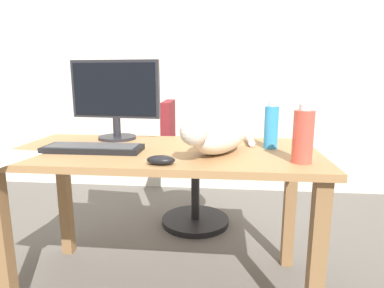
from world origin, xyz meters
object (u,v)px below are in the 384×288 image
object	(u,v)px
cat	(217,136)
water_bottle	(303,136)
keyboard	(93,148)
spray_bottle	(271,127)
office_chair	(188,174)
monitor	(115,97)
computer_mouse	(161,160)

from	to	relation	value
cat	water_bottle	world-z (taller)	water_bottle
keyboard	cat	size ratio (longest dim) A/B	0.79
cat	spray_bottle	distance (m)	0.29
water_bottle	spray_bottle	bearing A→B (deg)	108.95
office_chair	monitor	size ratio (longest dim) A/B	1.84
office_chair	monitor	world-z (taller)	monitor
cat	keyboard	bearing A→B (deg)	-179.61
monitor	spray_bottle	distance (m)	0.81
keyboard	cat	world-z (taller)	cat
cat	computer_mouse	world-z (taller)	cat
computer_mouse	water_bottle	world-z (taller)	water_bottle
office_chair	spray_bottle	size ratio (longest dim) A/B	4.01
computer_mouse	water_bottle	size ratio (longest dim) A/B	0.48
office_chair	water_bottle	world-z (taller)	water_bottle
monitor	computer_mouse	size ratio (longest dim) A/B	4.37
office_chair	keyboard	xyz separation A→B (m)	(-0.34, -0.82, 0.36)
office_chair	computer_mouse	bearing A→B (deg)	-89.36
monitor	water_bottle	distance (m)	0.97
monitor	keyboard	xyz separation A→B (m)	(-0.01, -0.30, -0.21)
office_chair	computer_mouse	world-z (taller)	office_chair
computer_mouse	water_bottle	xyz separation A→B (m)	(0.54, 0.09, 0.09)
spray_bottle	cat	bearing A→B (deg)	-150.39
keyboard	spray_bottle	size ratio (longest dim) A/B	1.99
monitor	computer_mouse	bearing A→B (deg)	-55.58
computer_mouse	keyboard	bearing A→B (deg)	150.84
office_chair	spray_bottle	xyz separation A→B (m)	(0.47, -0.67, 0.45)
monitor	cat	size ratio (longest dim) A/B	0.87
water_bottle	spray_bottle	world-z (taller)	water_bottle
computer_mouse	office_chair	bearing A→B (deg)	90.64
spray_bottle	monitor	bearing A→B (deg)	169.15
computer_mouse	spray_bottle	distance (m)	0.57
keyboard	water_bottle	size ratio (longest dim) A/B	1.92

